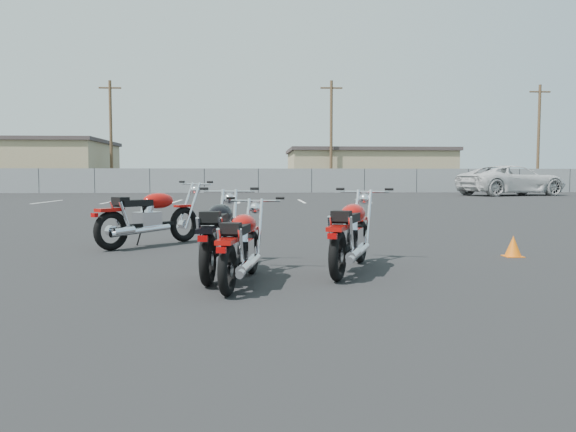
{
  "coord_description": "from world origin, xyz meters",
  "views": [
    {
      "loc": [
        -0.24,
        -6.96,
        1.18
      ],
      "look_at": [
        0.2,
        0.6,
        0.65
      ],
      "focal_mm": 35.0,
      "sensor_mm": 36.0,
      "label": 1
    }
  ],
  "objects": [
    {
      "name": "parking_line_stripes",
      "position": [
        -2.5,
        20.0,
        0.0
      ],
      "size": [
        15.12,
        4.0,
        0.01
      ],
      "color": "silver",
      "rests_on": "ground"
    },
    {
      "name": "motorcycle_rear_red",
      "position": [
        0.94,
        -0.08,
        0.47
      ],
      "size": [
        1.16,
        2.06,
        1.03
      ],
      "color": "black",
      "rests_on": "ground"
    },
    {
      "name": "chainlink_fence",
      "position": [
        -0.0,
        35.0,
        0.9
      ],
      "size": [
        80.06,
        0.06,
        1.8
      ],
      "color": "slate",
      "rests_on": "ground"
    },
    {
      "name": "motorcycle_third_red",
      "position": [
        -0.4,
        -0.82,
        0.42
      ],
      "size": [
        0.76,
        1.89,
        0.93
      ],
      "color": "black",
      "rests_on": "ground"
    },
    {
      "name": "motorcycle_front_red",
      "position": [
        -2.04,
        2.69,
        0.5
      ],
      "size": [
        1.8,
        1.98,
        1.11
      ],
      "color": "black",
      "rests_on": "ground"
    },
    {
      "name": "white_van",
      "position": [
        16.04,
        27.79,
        1.5
      ],
      "size": [
        5.14,
        8.46,
        3.0
      ],
      "primitive_type": "imported",
      "rotation": [
        0.0,
        0.0,
        1.84
      ],
      "color": "silver",
      "rests_on": "ground"
    },
    {
      "name": "utility_pole_d",
      "position": [
        24.0,
        40.0,
        4.69
      ],
      "size": [
        1.8,
        0.24,
        9.0
      ],
      "color": "#493422",
      "rests_on": "ground"
    },
    {
      "name": "utility_pole_b",
      "position": [
        -12.0,
        40.0,
        4.69
      ],
      "size": [
        1.8,
        0.24,
        9.0
      ],
      "color": "#493422",
      "rests_on": "ground"
    },
    {
      "name": "motorcycle_second_black",
      "position": [
        -0.68,
        -0.22,
        0.47
      ],
      "size": [
        0.82,
        2.12,
        1.04
      ],
      "color": "black",
      "rests_on": "ground"
    },
    {
      "name": "training_cone_near",
      "position": [
        3.57,
        1.08,
        0.15
      ],
      "size": [
        0.26,
        0.26,
        0.31
      ],
      "color": "orange",
      "rests_on": "ground"
    },
    {
      "name": "ground",
      "position": [
        0.0,
        0.0,
        0.0
      ],
      "size": [
        120.0,
        120.0,
        0.0
      ],
      "primitive_type": "plane",
      "color": "black",
      "rests_on": "ground"
    },
    {
      "name": "utility_pole_c",
      "position": [
        6.0,
        39.0,
        4.69
      ],
      "size": [
        1.8,
        0.24,
        9.0
      ],
      "color": "#493422",
      "rests_on": "ground"
    },
    {
      "name": "tan_building_east",
      "position": [
        10.0,
        44.0,
        1.86
      ],
      "size": [
        14.4,
        9.4,
        3.7
      ],
      "color": "tan",
      "rests_on": "ground"
    }
  ]
}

